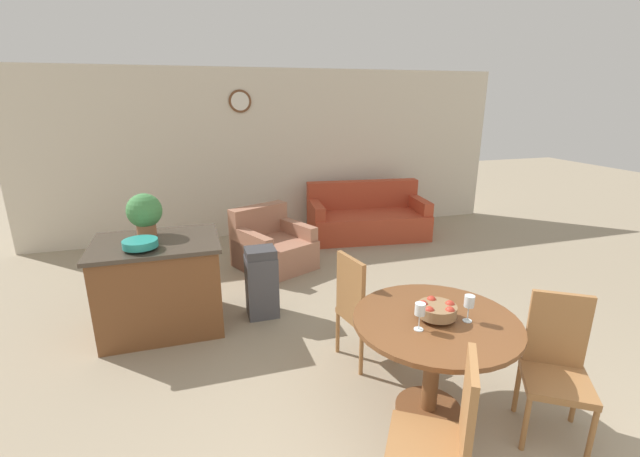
# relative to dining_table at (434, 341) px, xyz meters

# --- Properties ---
(wall_back) EXTENTS (8.00, 0.09, 2.70)m
(wall_back) POSITION_rel_dining_table_xyz_m (-0.14, 4.78, 0.75)
(wall_back) COLOR beige
(wall_back) RESTS_ON ground_plane
(dining_table) EXTENTS (1.16, 1.16, 0.78)m
(dining_table) POSITION_rel_dining_table_xyz_m (0.00, 0.00, 0.00)
(dining_table) COLOR brown
(dining_table) RESTS_ON ground_plane
(dining_chair_near_left) EXTENTS (0.58, 0.58, 1.00)m
(dining_chair_near_left) POSITION_rel_dining_table_xyz_m (-0.38, -0.72, -0.07)
(dining_chair_near_left) COLOR #9E6B3D
(dining_chair_near_left) RESTS_ON ground_plane
(dining_chair_near_right) EXTENTS (0.58, 0.58, 1.00)m
(dining_chair_near_right) POSITION_rel_dining_table_xyz_m (0.72, -0.38, -0.07)
(dining_chair_near_right) COLOR #9E6B3D
(dining_chair_near_right) RESTS_ON ground_plane
(dining_chair_far_side) EXTENTS (0.50, 0.50, 1.00)m
(dining_chair_far_side) POSITION_rel_dining_table_xyz_m (-0.24, 0.78, -0.07)
(dining_chair_far_side) COLOR #9E6B3D
(dining_chair_far_side) RESTS_ON ground_plane
(fruit_bowl) EXTENTS (0.27, 0.27, 0.13)m
(fruit_bowl) POSITION_rel_dining_table_xyz_m (-0.00, 0.00, 0.25)
(fruit_bowl) COLOR olive
(fruit_bowl) RESTS_ON dining_table
(wine_glass_left) EXTENTS (0.07, 0.07, 0.19)m
(wine_glass_left) POSITION_rel_dining_table_xyz_m (-0.19, -0.09, 0.32)
(wine_glass_left) COLOR silver
(wine_glass_left) RESTS_ON dining_table
(wine_glass_right) EXTENTS (0.07, 0.07, 0.19)m
(wine_glass_right) POSITION_rel_dining_table_xyz_m (0.19, -0.09, 0.32)
(wine_glass_right) COLOR silver
(wine_glass_right) RESTS_ON dining_table
(kitchen_island) EXTENTS (1.19, 0.89, 0.93)m
(kitchen_island) POSITION_rel_dining_table_xyz_m (-1.93, 1.91, -0.14)
(kitchen_island) COLOR brown
(kitchen_island) RESTS_ON ground_plane
(teal_bowl) EXTENTS (0.31, 0.31, 0.09)m
(teal_bowl) POSITION_rel_dining_table_xyz_m (-2.04, 1.69, 0.38)
(teal_bowl) COLOR teal
(teal_bowl) RESTS_ON kitchen_island
(potted_plant) EXTENTS (0.34, 0.34, 0.43)m
(potted_plant) POSITION_rel_dining_table_xyz_m (-2.02, 2.11, 0.56)
(potted_plant) COLOR #A36642
(potted_plant) RESTS_ON kitchen_island
(trash_bin) EXTENTS (0.32, 0.28, 0.76)m
(trash_bin) POSITION_rel_dining_table_xyz_m (-0.93, 1.85, -0.22)
(trash_bin) COLOR #47474C
(trash_bin) RESTS_ON ground_plane
(couch) EXTENTS (2.02, 1.15, 0.89)m
(couch) POSITION_rel_dining_table_xyz_m (1.23, 4.06, -0.30)
(couch) COLOR #B24228
(couch) RESTS_ON ground_plane
(armchair) EXTENTS (1.16, 1.19, 0.81)m
(armchair) POSITION_rel_dining_table_xyz_m (-0.55, 3.18, -0.32)
(armchair) COLOR #A87056
(armchair) RESTS_ON ground_plane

